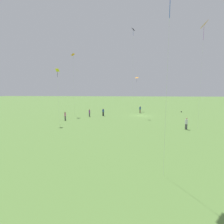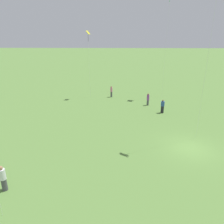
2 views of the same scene
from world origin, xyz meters
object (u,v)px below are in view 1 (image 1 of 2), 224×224
person_5 (186,124)px  kite_1 (204,28)px  person_0 (140,109)px  person_2 (89,113)px  kite_3 (57,73)px  kite_6 (73,58)px  kite_7 (133,36)px  person_1 (103,112)px  person_4 (65,116)px  kite_5 (137,79)px  picnic_bag_0 (181,112)px

person_5 → kite_1: kite_1 is taller
person_0 → person_2: (12.29, 7.37, -0.06)m
person_0 → person_2: person_0 is taller
kite_1 → kite_3: bearing=-40.5°
person_5 → kite_6: 29.64m
person_0 → kite_7: 18.44m
kite_6 → kite_1: bearing=124.6°
person_1 → kite_6: bearing=-58.3°
kite_6 → person_4: bearing=67.1°
person_5 → kite_5: (6.38, -24.19, 8.39)m
person_4 → kite_1: (-24.03, 5.63, 14.61)m
person_4 → kite_3: 8.91m
kite_1 → person_5: bearing=-12.8°
person_2 → kite_3: kite_3 is taller
person_1 → kite_5: 16.25m
person_1 → kite_6: kite_6 is taller
picnic_bag_0 → person_0: bearing=11.5°
person_1 → kite_5: kite_5 is taller
person_0 → person_5: person_0 is taller
person_1 → picnic_bag_0: size_ratio=4.71×
kite_6 → kite_7: 15.29m
person_5 → person_4: bearing=144.1°
kite_5 → kite_1: bearing=-1.2°
person_0 → kite_5: bearing=-110.8°
person_5 → kite_6: kite_6 is taller
person_2 → kite_1: 27.14m
person_0 → person_5: size_ratio=1.02×
kite_3 → kite_5: 26.14m
person_5 → kite_3: bearing=152.5°
person_1 → person_4: bearing=-3.8°
person_4 → picnic_bag_0: (-27.83, -15.01, -0.77)m
person_4 → person_1: bearing=-151.5°
kite_7 → person_5: bearing=-73.4°
person_2 → kite_6: size_ratio=0.12×
person_1 → kite_3: (6.92, 10.13, 8.28)m
person_5 → kite_3: kite_3 is taller
person_2 → picnic_bag_0: (-23.89, -9.73, -0.75)m
person_4 → kite_5: 24.99m
person_0 → person_4: size_ratio=1.07×
person_0 → kite_5: size_ratio=0.19×
picnic_bag_0 → person_4: bearing=28.3°
person_0 → kite_5: kite_5 is taller
person_5 → kite_7: size_ratio=0.09×
person_5 → kite_1: 14.77m
kite_6 → kite_3: bearing=66.4°
person_1 → kite_7: bearing=148.3°
kite_3 → kite_7: (-13.90, -12.16, 9.67)m
person_4 → kite_1: 28.68m
kite_5 → kite_6: kite_6 is taller
kite_3 → person_0: bearing=-74.6°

